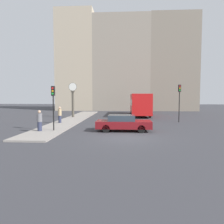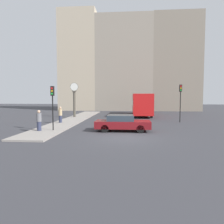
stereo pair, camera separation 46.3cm
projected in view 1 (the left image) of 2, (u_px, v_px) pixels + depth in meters
name	position (u px, v px, depth m)	size (l,w,h in m)	color
ground_plane	(126.00, 137.00, 14.85)	(120.00, 120.00, 0.00)	#38383D
sidewalk_corner	(73.00, 120.00, 25.51)	(2.67, 24.67, 0.12)	gray
building_row	(125.00, 63.00, 42.51)	(26.94, 5.00, 19.25)	#B7A88E
sedan_car	(123.00, 123.00, 17.51)	(4.38, 1.83, 1.30)	maroon
bus_distant	(140.00, 103.00, 31.18)	(2.55, 9.24, 3.10)	red
traffic_light_near	(53.00, 99.00, 16.98)	(0.26, 0.24, 3.47)	black
traffic_light_far	(179.00, 96.00, 23.28)	(0.26, 0.24, 4.02)	black
street_clock	(73.00, 100.00, 27.86)	(1.06, 0.40, 4.39)	#4C473D
pedestrian_tan_coat	(60.00, 115.00, 21.98)	(0.36, 0.36, 1.63)	#2D334C
pedestrian_grey_jacket	(40.00, 121.00, 16.82)	(0.39, 0.39, 1.61)	#2D334C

